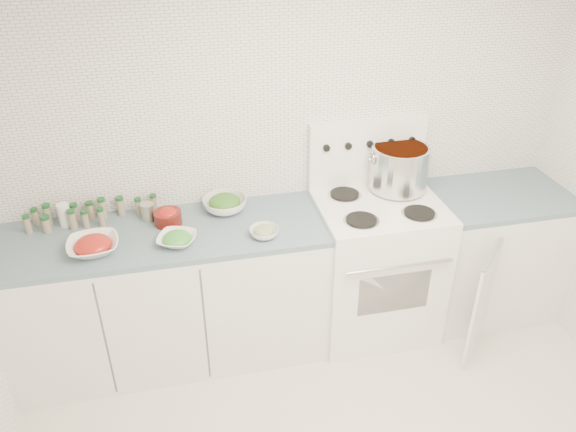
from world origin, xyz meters
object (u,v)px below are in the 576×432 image
object	(u,v)px
stove	(375,262)
stock_pot	(399,166)
bowl_tomato	(93,245)
bowl_snowpea	(177,239)

from	to	relation	value
stove	stock_pot	distance (m)	0.64
bowl_tomato	bowl_snowpea	bearing A→B (deg)	-2.69
stove	stock_pot	bearing A→B (deg)	42.43
stove	stock_pot	xyz separation A→B (m)	(0.17, 0.15, 0.60)
stove	bowl_tomato	xyz separation A→B (m)	(-1.67, -0.11, 0.44)
stock_pot	bowl_tomato	size ratio (longest dim) A/B	1.31
bowl_tomato	bowl_snowpea	world-z (taller)	bowl_tomato
stock_pot	bowl_snowpea	world-z (taller)	stock_pot
stove	bowl_snowpea	bearing A→B (deg)	-174.13
stock_pot	stove	bearing A→B (deg)	-137.57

